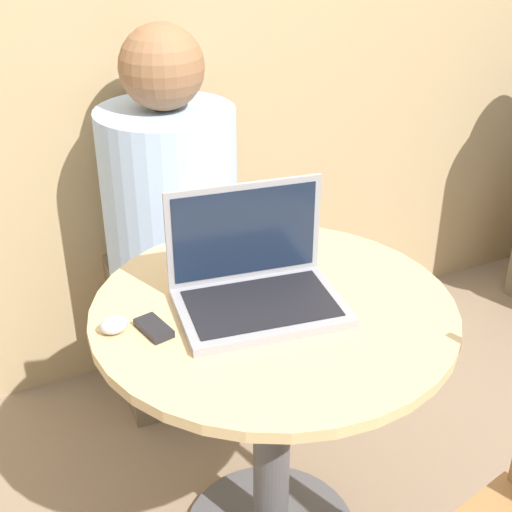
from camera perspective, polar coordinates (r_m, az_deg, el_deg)
round_table at (r=1.65m, az=1.34°, el=-9.79°), size 0.79×0.79×0.72m
laptop at (r=1.51m, az=-0.06°, el=-2.06°), size 0.38×0.29×0.25m
cell_phone at (r=1.46m, az=-8.18°, el=-5.73°), size 0.06×0.10×0.02m
computer_mouse at (r=1.47m, az=-11.31°, el=-5.44°), size 0.06×0.04×0.04m
person_seated at (r=2.23m, az=-7.03°, el=0.36°), size 0.41×0.62×1.19m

